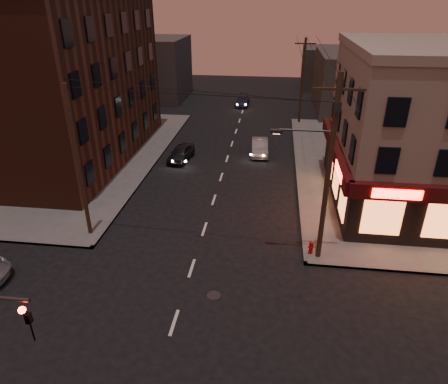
% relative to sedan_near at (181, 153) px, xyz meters
% --- Properties ---
extents(ground, '(120.00, 120.00, 0.00)m').
position_rel_sedan_near_xyz_m(ground, '(4.00, -19.20, -0.66)').
color(ground, black).
rests_on(ground, ground).
extents(sidewalk_ne, '(24.00, 28.00, 0.15)m').
position_rel_sedan_near_xyz_m(sidewalk_ne, '(22.00, -0.20, -0.59)').
color(sidewalk_ne, '#514F4C').
rests_on(sidewalk_ne, ground).
extents(sidewalk_nw, '(24.00, 28.00, 0.15)m').
position_rel_sedan_near_xyz_m(sidewalk_nw, '(-14.00, -0.20, -0.59)').
color(sidewalk_nw, '#514F4C').
rests_on(sidewalk_nw, ground).
extents(brick_apartment, '(12.00, 20.00, 13.00)m').
position_rel_sedan_near_xyz_m(brick_apartment, '(-10.50, -0.20, 5.99)').
color(brick_apartment, '#442216').
rests_on(brick_apartment, sidewalk_nw).
extents(bg_building_ne_a, '(10.00, 12.00, 7.00)m').
position_rel_sedan_near_xyz_m(bg_building_ne_a, '(18.00, 18.80, 2.84)').
color(bg_building_ne_a, '#3F3D3A').
rests_on(bg_building_ne_a, ground).
extents(bg_building_nw, '(9.00, 10.00, 8.00)m').
position_rel_sedan_near_xyz_m(bg_building_nw, '(-9.00, 22.80, 3.34)').
color(bg_building_nw, '#3F3D3A').
rests_on(bg_building_nw, ground).
extents(bg_building_ne_b, '(8.00, 8.00, 6.00)m').
position_rel_sedan_near_xyz_m(bg_building_ne_b, '(16.00, 32.80, 2.34)').
color(bg_building_ne_b, '#3F3D3A').
rests_on(bg_building_ne_b, ground).
extents(utility_pole_main, '(4.20, 0.44, 10.00)m').
position_rel_sedan_near_xyz_m(utility_pole_main, '(10.69, -13.40, 5.10)').
color(utility_pole_main, '#382619').
rests_on(utility_pole_main, sidewalk_ne).
extents(utility_pole_far, '(0.26, 0.26, 9.00)m').
position_rel_sedan_near_xyz_m(utility_pole_far, '(10.80, 12.80, 3.99)').
color(utility_pole_far, '#382619').
rests_on(utility_pole_far, sidewalk_ne).
extents(utility_pole_west, '(0.24, 0.24, 9.00)m').
position_rel_sedan_near_xyz_m(utility_pole_west, '(-2.80, -12.70, 3.99)').
color(utility_pole_west, '#382619').
rests_on(utility_pole_west, sidewalk_nw).
extents(sedan_near, '(2.07, 4.07, 1.33)m').
position_rel_sedan_near_xyz_m(sedan_near, '(0.00, 0.00, 0.00)').
color(sedan_near, black).
rests_on(sedan_near, ground).
extents(sedan_mid, '(1.70, 4.20, 1.36)m').
position_rel_sedan_near_xyz_m(sedan_mid, '(6.81, 2.42, 0.01)').
color(sedan_mid, slate).
rests_on(sedan_mid, ground).
extents(sedan_far, '(1.83, 4.20, 1.20)m').
position_rel_sedan_near_xyz_m(sedan_far, '(3.72, 19.78, -0.06)').
color(sedan_far, '#1B1C36').
rests_on(sedan_far, ground).
extents(fire_hydrant, '(0.34, 0.34, 0.78)m').
position_rel_sedan_near_xyz_m(fire_hydrant, '(10.40, -13.20, -0.09)').
color(fire_hydrant, '#980D0D').
rests_on(fire_hydrant, sidewalk_ne).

